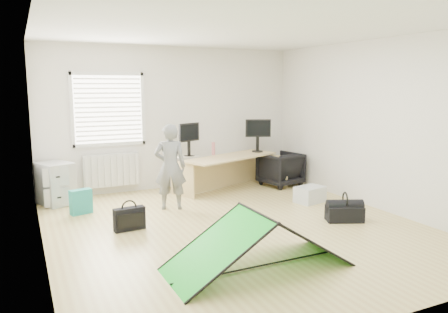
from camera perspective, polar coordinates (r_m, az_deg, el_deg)
name	(u,v)px	position (r m, az deg, el deg)	size (l,w,h in m)	color
ground	(236,227)	(6.23, 1.59, -9.20)	(5.50, 5.50, 0.00)	tan
back_wall	(172,118)	(8.48, -6.82, 4.98)	(5.00, 0.02, 2.70)	silver
window	(109,109)	(8.12, -14.85, 5.97)	(1.20, 0.06, 1.20)	silver
radiator	(111,170)	(8.22, -14.48, -1.72)	(1.00, 0.12, 0.60)	silver
desk	(231,174)	(8.21, 0.92, -2.26)	(1.96, 0.62, 0.67)	tan
filing_cabinet	(55,183)	(7.85, -21.20, -3.29)	(0.45, 0.60, 0.70)	#AEB2B4
monitor_left	(189,145)	(8.06, -4.61, 1.57)	(0.48, 0.10, 0.46)	black
monitor_right	(257,140)	(8.67, 4.40, 2.16)	(0.50, 0.11, 0.48)	black
keyboard	(188,157)	(8.05, -4.67, -0.03)	(0.43, 0.15, 0.02)	beige
thermos	(213,149)	(8.28, -1.40, 1.04)	(0.07, 0.07, 0.24)	#C56E71
office_chair	(280,169)	(8.74, 7.37, -1.64)	(0.71, 0.73, 0.66)	black
person	(170,167)	(7.00, -7.03, -1.35)	(0.50, 0.33, 1.38)	slate
kite	(258,241)	(4.82, 4.41, -10.89)	(2.01, 0.88, 0.62)	#12C423
storage_crate	(310,194)	(7.61, 11.15, -4.88)	(0.48, 0.34, 0.27)	silver
tote_bag	(81,202)	(7.14, -18.18, -5.64)	(0.33, 0.14, 0.39)	teal
laptop_bag	(129,219)	(6.19, -12.25, -7.96)	(0.43, 0.13, 0.32)	black
white_box	(221,246)	(5.39, -0.40, -11.57)	(0.11, 0.11, 0.11)	silver
duffel_bag	(344,214)	(6.69, 15.46, -7.19)	(0.53, 0.27, 0.23)	black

